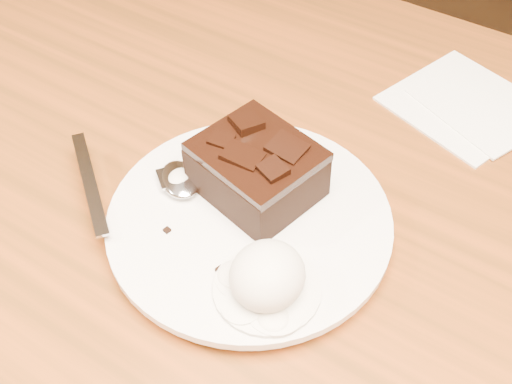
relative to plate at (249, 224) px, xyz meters
The scene contains 10 objects.
plate is the anchor object (origin of this frame).
brownie 0.04m from the plate, 111.59° to the left, with size 0.09×0.08×0.04m, color black.
ice_cream_scoop 0.08m from the plate, 45.92° to the right, with size 0.05×0.06×0.05m, color white.
melt_puddle 0.07m from the plate, 45.92° to the right, with size 0.08×0.08×0.00m, color white.
spoon 0.07m from the plate, behind, with size 0.03×0.18×0.01m, color silver, non-canonical shape.
napkin 0.27m from the plate, 70.34° to the left, with size 0.13×0.13×0.01m, color white.
crumb_a 0.06m from the plate, 78.58° to the right, with size 0.01×0.01×0.00m, color black.
crumb_b 0.07m from the plate, 133.28° to the right, with size 0.01×0.01×0.00m, color black.
crumb_c 0.06m from the plate, 157.01° to the left, with size 0.01×0.00×0.00m, color black.
crumb_d 0.07m from the plate, 47.14° to the right, with size 0.01×0.01×0.00m, color black.
Camera 1 is at (0.12, -0.28, 1.16)m, focal length 43.80 mm.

